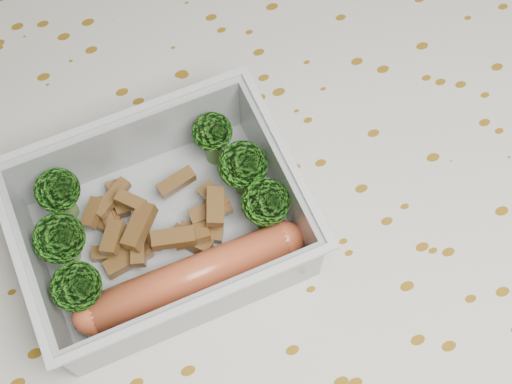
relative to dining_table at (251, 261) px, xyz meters
name	(u,v)px	position (x,y,z in m)	size (l,w,h in m)	color
dining_table	(251,261)	(0.00, 0.00, 0.00)	(1.40, 0.90, 0.75)	brown
tablecloth	(251,239)	(0.00, 0.00, 0.05)	(1.46, 0.96, 0.19)	silver
lunch_container	(164,228)	(-0.06, 0.01, 0.11)	(0.18, 0.14, 0.06)	#B9BFC3
broccoli_florets	(154,206)	(-0.06, 0.02, 0.13)	(0.16, 0.10, 0.05)	#608C3F
meat_pile	(157,225)	(-0.06, 0.01, 0.11)	(0.10, 0.07, 0.03)	brown
sausage	(191,277)	(-0.05, -0.03, 0.11)	(0.16, 0.03, 0.03)	#CB5831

